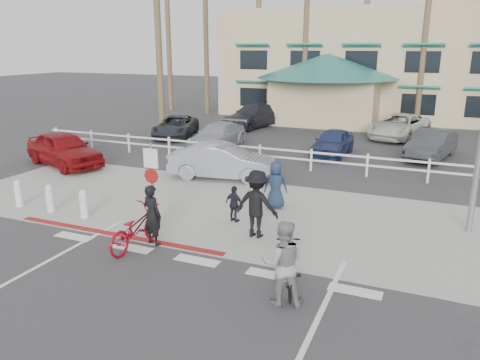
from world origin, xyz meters
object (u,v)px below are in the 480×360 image
at_px(bike_black, 289,266).
at_px(car_white_sedan, 223,161).
at_px(bike_red, 136,228).
at_px(sign_post, 152,181).
at_px(car_red_compact, 64,149).

distance_m(bike_black, car_white_sedan, 9.43).
relative_size(bike_red, bike_black, 1.14).
height_order(sign_post, car_red_compact, sign_post).
height_order(sign_post, car_white_sedan, sign_post).
distance_m(sign_post, bike_black, 5.37).
xyz_separation_m(bike_red, car_red_compact, (-8.37, 6.35, 0.22)).
bearing_deg(car_red_compact, bike_black, -97.77).
height_order(bike_red, bike_black, same).
height_order(bike_red, car_white_sedan, car_white_sedan).
distance_m(bike_black, car_red_compact, 14.62).
distance_m(bike_red, car_red_compact, 10.51).
relative_size(car_white_sedan, car_red_compact, 0.96).
xyz_separation_m(car_white_sedan, car_red_compact, (-7.60, -0.87, 0.06)).
bearing_deg(bike_black, car_red_compact, -48.89).
bearing_deg(sign_post, bike_black, -22.93).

